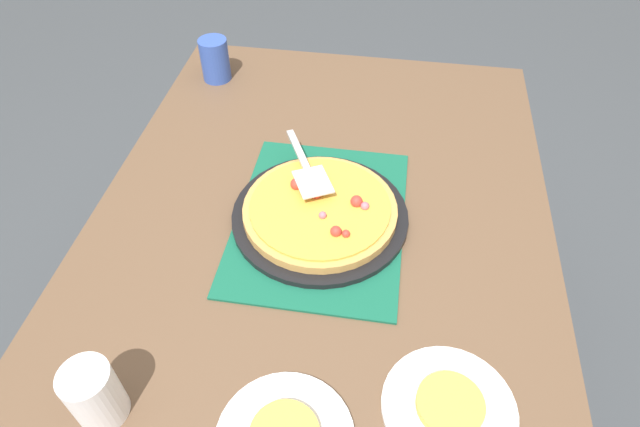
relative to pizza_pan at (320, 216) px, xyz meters
The scene contains 10 objects.
ground_plane 0.76m from the pizza_pan, ahead, with size 8.00×8.00×0.00m, color #3D4247.
dining_table 0.12m from the pizza_pan, ahead, with size 1.40×1.00×0.75m.
placemat 0.01m from the pizza_pan, ahead, with size 0.48×0.36×0.01m, color #145B42.
pizza_pan is the anchor object (origin of this frame).
pizza 0.02m from the pizza_pan, 73.14° to the right, with size 0.33×0.33×0.05m.
plate_far_right 0.47m from the pizza_pan, 144.77° to the right, with size 0.22×0.22×0.01m, color white.
served_slice_right 0.47m from the pizza_pan, 144.77° to the right, with size 0.11×0.11×0.02m, color #EAB747.
cup_near 0.64m from the pizza_pan, 36.68° to the left, with size 0.08×0.08×0.12m, color #3351AD.
cup_far 0.55m from the pizza_pan, 149.58° to the left, with size 0.08×0.08×0.12m, color white.
pizza_server 0.11m from the pizza_pan, 26.74° to the left, with size 0.22×0.14×0.01m.
Camera 1 is at (-0.79, -0.12, 1.60)m, focal length 30.06 mm.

